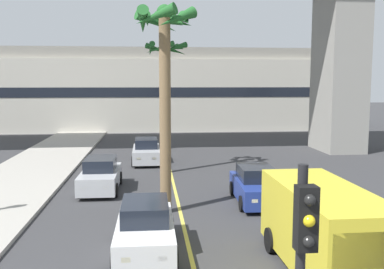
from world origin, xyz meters
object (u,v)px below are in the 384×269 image
object	(u,v)px
car_queue_second	(146,152)
car_queue_third	(100,176)
car_queue_fourth	(145,229)
car_queue_front	(256,186)
delivery_van	(323,227)
palm_tree_near_median	(162,43)
palm_tree_mid_median	(165,60)
palm_tree_far_median	(166,66)

from	to	relation	value
car_queue_second	car_queue_third	size ratio (longest dim) A/B	1.00
car_queue_fourth	car_queue_front	bearing A→B (deg)	47.52
car_queue_third	delivery_van	world-z (taller)	delivery_van
car_queue_second	car_queue_fourth	size ratio (longest dim) A/B	1.00
car_queue_front	car_queue_fourth	size ratio (longest dim) A/B	1.01
car_queue_second	car_queue_fourth	distance (m)	14.97
car_queue_fourth	delivery_van	world-z (taller)	delivery_van
car_queue_front	car_queue_fourth	bearing A→B (deg)	-132.48
car_queue_second	palm_tree_near_median	distance (m)	7.43
car_queue_second	delivery_van	size ratio (longest dim) A/B	0.78
car_queue_second	palm_tree_mid_median	xyz separation A→B (m)	(0.85, -10.91, 5.27)
delivery_van	palm_tree_mid_median	distance (m)	8.62
car_queue_third	delivery_van	xyz separation A→B (m)	(6.98, -9.87, 0.57)
car_queue_fourth	palm_tree_mid_median	bearing A→B (deg)	79.06
car_queue_second	palm_tree_mid_median	bearing A→B (deg)	-85.57
car_queue_fourth	palm_tree_mid_median	distance (m)	6.69
car_queue_third	palm_tree_near_median	size ratio (longest dim) A/B	0.45
delivery_van	car_queue_third	bearing A→B (deg)	125.28
car_queue_front	palm_tree_mid_median	world-z (taller)	palm_tree_mid_median
car_queue_fourth	delivery_van	xyz separation A→B (m)	(4.78, -1.97, 0.57)
car_queue_second	delivery_van	distance (m)	17.63
car_queue_third	car_queue_fourth	size ratio (longest dim) A/B	1.00
palm_tree_near_median	palm_tree_mid_median	world-z (taller)	palm_tree_near_median
car_queue_third	delivery_van	bearing A→B (deg)	-54.72
palm_tree_near_median	delivery_van	bearing A→B (deg)	-74.19
palm_tree_mid_median	car_queue_third	bearing A→B (deg)	127.87
car_queue_front	palm_tree_far_median	xyz separation A→B (m)	(-3.22, 15.77, 5.70)
palm_tree_mid_median	palm_tree_far_median	bearing A→B (deg)	87.64
palm_tree_far_median	palm_tree_mid_median	bearing A→B (deg)	-92.36
delivery_van	palm_tree_near_median	size ratio (longest dim) A/B	0.58
palm_tree_near_median	palm_tree_far_median	world-z (taller)	palm_tree_near_median
palm_tree_near_median	palm_tree_far_median	xyz separation A→B (m)	(0.56, 9.24, -0.88)
car_queue_fourth	palm_tree_near_median	xyz separation A→B (m)	(0.92, 11.67, 6.59)
car_queue_second	car_queue_fourth	xyz separation A→B (m)	(0.06, -14.97, 0.00)
palm_tree_near_median	palm_tree_far_median	bearing A→B (deg)	86.53
car_queue_second	delivery_van	bearing A→B (deg)	-74.05
palm_tree_near_median	car_queue_third	bearing A→B (deg)	-129.68
car_queue_fourth	delivery_van	size ratio (longest dim) A/B	0.78
car_queue_front	car_queue_second	xyz separation A→B (m)	(-4.76, 9.84, 0.00)
car_queue_fourth	palm_tree_mid_median	world-z (taller)	palm_tree_mid_median
car_queue_front	car_queue_third	xyz separation A→B (m)	(-6.90, 2.77, 0.00)
car_queue_second	palm_tree_far_median	xyz separation A→B (m)	(1.54, 5.93, 5.70)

